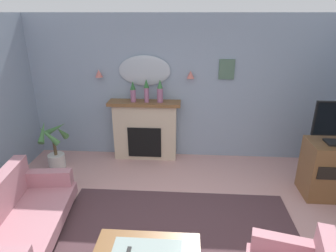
{
  "coord_description": "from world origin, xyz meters",
  "views": [
    {
      "loc": [
        0.09,
        -2.58,
        2.71
      ],
      "look_at": [
        -0.19,
        1.58,
        1.08
      ],
      "focal_mm": 31.13,
      "sensor_mm": 36.0,
      "label": 1
    }
  ],
  "objects_px": {
    "wall_mirror": "(145,71)",
    "wall_sconce_right": "(191,75)",
    "mantel_vase_centre": "(146,90)",
    "floral_couch": "(17,216)",
    "potted_plant_corner_palm": "(55,148)",
    "mantel_vase_left": "(133,91)",
    "framed_picture": "(227,69)",
    "fireplace": "(145,131)",
    "wall_sconce_left": "(99,73)",
    "mantel_vase_right": "(160,92)",
    "tv_cabinet": "(331,169)"
  },
  "relations": [
    {
      "from": "wall_sconce_right",
      "to": "potted_plant_corner_palm",
      "type": "height_order",
      "value": "wall_sconce_right"
    },
    {
      "from": "wall_mirror",
      "to": "tv_cabinet",
      "type": "height_order",
      "value": "wall_mirror"
    },
    {
      "from": "fireplace",
      "to": "mantel_vase_left",
      "type": "distance_m",
      "value": 0.81
    },
    {
      "from": "fireplace",
      "to": "tv_cabinet",
      "type": "xyz_separation_m",
      "value": [
        3.05,
        -1.09,
        -0.12
      ]
    },
    {
      "from": "floral_couch",
      "to": "potted_plant_corner_palm",
      "type": "relative_size",
      "value": 1.97
    },
    {
      "from": "fireplace",
      "to": "mantel_vase_centre",
      "type": "distance_m",
      "value": 0.82
    },
    {
      "from": "mantel_vase_right",
      "to": "potted_plant_corner_palm",
      "type": "xyz_separation_m",
      "value": [
        -1.9,
        -0.5,
        -0.95
      ]
    },
    {
      "from": "fireplace",
      "to": "wall_sconce_right",
      "type": "xyz_separation_m",
      "value": [
        0.85,
        0.09,
        1.09
      ]
    },
    {
      "from": "floral_couch",
      "to": "mantel_vase_right",
      "type": "bearing_deg",
      "value": 55.07
    },
    {
      "from": "tv_cabinet",
      "to": "wall_sconce_left",
      "type": "bearing_deg",
      "value": 163.16
    },
    {
      "from": "potted_plant_corner_palm",
      "to": "wall_sconce_left",
      "type": "bearing_deg",
      "value": 39.79
    },
    {
      "from": "fireplace",
      "to": "wall_sconce_right",
      "type": "relative_size",
      "value": 9.71
    },
    {
      "from": "mantel_vase_centre",
      "to": "wall_sconce_right",
      "type": "height_order",
      "value": "wall_sconce_right"
    },
    {
      "from": "mantel_vase_centre",
      "to": "wall_sconce_right",
      "type": "relative_size",
      "value": 3.1
    },
    {
      "from": "mantel_vase_left",
      "to": "mantel_vase_right",
      "type": "distance_m",
      "value": 0.5
    },
    {
      "from": "wall_mirror",
      "to": "wall_sconce_right",
      "type": "relative_size",
      "value": 6.86
    },
    {
      "from": "mantel_vase_centre",
      "to": "mantel_vase_right",
      "type": "distance_m",
      "value": 0.25
    },
    {
      "from": "mantel_vase_centre",
      "to": "floral_couch",
      "type": "relative_size",
      "value": 0.24
    },
    {
      "from": "wall_sconce_right",
      "to": "tv_cabinet",
      "type": "height_order",
      "value": "wall_sconce_right"
    },
    {
      "from": "floral_couch",
      "to": "mantel_vase_left",
      "type": "bearing_deg",
      "value": 64.3
    },
    {
      "from": "mantel_vase_centre",
      "to": "mantel_vase_right",
      "type": "height_order",
      "value": "mantel_vase_centre"
    },
    {
      "from": "framed_picture",
      "to": "potted_plant_corner_palm",
      "type": "bearing_deg",
      "value": -167.57
    },
    {
      "from": "floral_couch",
      "to": "wall_sconce_left",
      "type": "bearing_deg",
      "value": 79.29
    },
    {
      "from": "mantel_vase_left",
      "to": "framed_picture",
      "type": "bearing_deg",
      "value": 6.04
    },
    {
      "from": "mantel_vase_left",
      "to": "potted_plant_corner_palm",
      "type": "xyz_separation_m",
      "value": [
        -1.4,
        -0.5,
        -0.95
      ]
    },
    {
      "from": "mantel_vase_centre",
      "to": "wall_sconce_left",
      "type": "height_order",
      "value": "wall_sconce_left"
    },
    {
      "from": "mantel_vase_right",
      "to": "potted_plant_corner_palm",
      "type": "relative_size",
      "value": 0.47
    },
    {
      "from": "framed_picture",
      "to": "wall_sconce_right",
      "type": "bearing_deg",
      "value": -174.73
    },
    {
      "from": "mantel_vase_right",
      "to": "framed_picture",
      "type": "xyz_separation_m",
      "value": [
        1.2,
        0.18,
        0.39
      ]
    },
    {
      "from": "fireplace",
      "to": "framed_picture",
      "type": "bearing_deg",
      "value": 5.77
    },
    {
      "from": "mantel_vase_left",
      "to": "wall_sconce_right",
      "type": "distance_m",
      "value": 1.1
    },
    {
      "from": "fireplace",
      "to": "floral_couch",
      "type": "xyz_separation_m",
      "value": [
        -1.31,
        -2.33,
        -0.25
      ]
    },
    {
      "from": "mantel_vase_left",
      "to": "mantel_vase_right",
      "type": "height_order",
      "value": "mantel_vase_right"
    },
    {
      "from": "mantel_vase_right",
      "to": "floral_couch",
      "type": "xyz_separation_m",
      "value": [
        -1.61,
        -2.3,
        -1.04
      ]
    },
    {
      "from": "floral_couch",
      "to": "mantel_vase_centre",
      "type": "bearing_deg",
      "value": 59.47
    },
    {
      "from": "wall_sconce_left",
      "to": "tv_cabinet",
      "type": "xyz_separation_m",
      "value": [
        3.9,
        -1.18,
        -1.21
      ]
    },
    {
      "from": "potted_plant_corner_palm",
      "to": "framed_picture",
      "type": "bearing_deg",
      "value": 12.43
    },
    {
      "from": "mantel_vase_centre",
      "to": "fireplace",
      "type": "bearing_deg",
      "value": 150.47
    },
    {
      "from": "framed_picture",
      "to": "wall_sconce_left",
      "type": "bearing_deg",
      "value": -178.54
    },
    {
      "from": "framed_picture",
      "to": "potted_plant_corner_palm",
      "type": "xyz_separation_m",
      "value": [
        -3.1,
        -0.68,
        -1.34
      ]
    },
    {
      "from": "wall_sconce_left",
      "to": "floral_couch",
      "type": "relative_size",
      "value": 0.08
    },
    {
      "from": "mantel_vase_left",
      "to": "tv_cabinet",
      "type": "height_order",
      "value": "mantel_vase_left"
    },
    {
      "from": "mantel_vase_centre",
      "to": "potted_plant_corner_palm",
      "type": "bearing_deg",
      "value": -163.03
    },
    {
      "from": "mantel_vase_right",
      "to": "wall_mirror",
      "type": "distance_m",
      "value": 0.49
    },
    {
      "from": "fireplace",
      "to": "framed_picture",
      "type": "xyz_separation_m",
      "value": [
        1.5,
        0.15,
        1.18
      ]
    },
    {
      "from": "wall_sconce_left",
      "to": "tv_cabinet",
      "type": "height_order",
      "value": "wall_sconce_left"
    },
    {
      "from": "fireplace",
      "to": "floral_couch",
      "type": "relative_size",
      "value": 0.76
    },
    {
      "from": "mantel_vase_left",
      "to": "floral_couch",
      "type": "xyz_separation_m",
      "value": [
        -1.11,
        -2.3,
        -1.04
      ]
    },
    {
      "from": "mantel_vase_left",
      "to": "wall_sconce_right",
      "type": "height_order",
      "value": "wall_sconce_right"
    },
    {
      "from": "mantel_vase_right",
      "to": "wall_mirror",
      "type": "bearing_deg",
      "value": 150.46
    }
  ]
}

